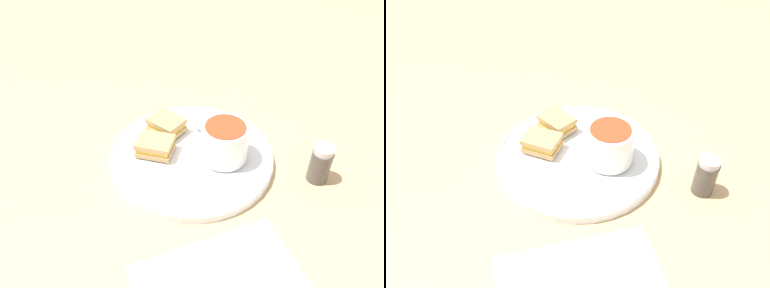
{
  "view_description": "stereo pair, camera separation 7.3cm",
  "coord_description": "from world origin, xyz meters",
  "views": [
    {
      "loc": [
        -0.55,
        -0.05,
        0.52
      ],
      "look_at": [
        0.0,
        0.0,
        0.04
      ],
      "focal_mm": 35.0,
      "sensor_mm": 36.0,
      "label": 1
    },
    {
      "loc": [
        -0.54,
        -0.13,
        0.52
      ],
      "look_at": [
        0.0,
        0.0,
        0.04
      ],
      "focal_mm": 35.0,
      "sensor_mm": 36.0,
      "label": 2
    }
  ],
  "objects": [
    {
      "name": "soup_bowl",
      "position": [
        -0.01,
        -0.06,
        0.06
      ],
      "size": [
        0.09,
        0.09,
        0.07
      ],
      "color": "white",
      "rests_on": "plate"
    },
    {
      "name": "spoon",
      "position": [
        0.07,
        -0.02,
        0.03
      ],
      "size": [
        0.07,
        0.1,
        0.01
      ],
      "rotation": [
        0.0,
        0.0,
        7.27
      ],
      "color": "silver",
      "rests_on": "plate"
    },
    {
      "name": "salt_shaker",
      "position": [
        -0.03,
        -0.24,
        0.04
      ],
      "size": [
        0.04,
        0.04,
        0.08
      ],
      "color": "#4C4742",
      "rests_on": "ground_plane"
    },
    {
      "name": "ground_plane",
      "position": [
        0.0,
        0.0,
        0.0
      ],
      "size": [
        2.4,
        2.4,
        0.0
      ],
      "primitive_type": "plane",
      "color": "tan"
    },
    {
      "name": "plate",
      "position": [
        0.0,
        0.0,
        0.01
      ],
      "size": [
        0.32,
        0.32,
        0.02
      ],
      "color": "white",
      "rests_on": "ground_plane"
    },
    {
      "name": "sandwich_half_near",
      "position": [
        0.06,
        0.06,
        0.04
      ],
      "size": [
        0.08,
        0.09,
        0.03
      ],
      "rotation": [
        0.0,
        0.0,
        1.01
      ],
      "color": "tan",
      "rests_on": "plate"
    },
    {
      "name": "sandwich_half_far",
      "position": [
        -0.01,
        0.07,
        0.04
      ],
      "size": [
        0.06,
        0.08,
        0.03
      ],
      "rotation": [
        0.0,
        0.0,
        1.42
      ],
      "color": "tan",
      "rests_on": "plate"
    }
  ]
}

